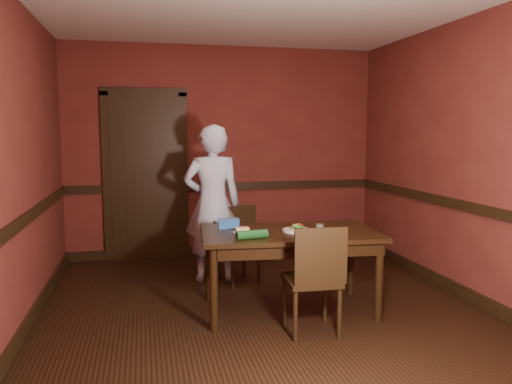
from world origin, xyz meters
name	(u,v)px	position (x,y,z in m)	size (l,w,h in m)	color
floor	(265,313)	(0.00, 0.00, 0.00)	(4.00, 4.50, 0.01)	black
ceiling	(265,0)	(0.00, 0.00, 2.70)	(4.00, 4.50, 0.01)	beige
wall_back	(224,152)	(0.00, 2.25, 1.35)	(4.00, 0.02, 2.70)	maroon
wall_front	(390,195)	(0.00, -2.25, 1.35)	(4.00, 0.02, 2.70)	maroon
wall_left	(15,166)	(-2.00, 0.00, 1.35)	(0.02, 4.50, 2.70)	maroon
wall_right	(468,160)	(2.00, 0.00, 1.35)	(0.02, 4.50, 2.70)	maroon
dado_back	(224,186)	(0.00, 2.23, 0.90)	(4.00, 0.03, 0.10)	black
dado_left	(21,223)	(-1.99, 0.00, 0.90)	(0.03, 4.50, 0.10)	black
dado_right	(465,206)	(1.99, 0.00, 0.90)	(0.03, 4.50, 0.10)	black
baseboard_back	(225,249)	(0.00, 2.23, 0.06)	(4.00, 0.03, 0.12)	black
baseboard_left	(27,325)	(-1.99, 0.00, 0.06)	(0.03, 4.50, 0.12)	black
baseboard_right	(460,291)	(1.99, 0.00, 0.06)	(0.03, 4.50, 0.12)	black
door	(146,173)	(-1.00, 2.22, 1.09)	(1.05, 0.07, 2.20)	black
dining_table	(289,271)	(0.23, 0.00, 0.37)	(1.56, 0.88, 0.73)	black
chair_far	(238,245)	(-0.06, 0.96, 0.40)	(0.38, 0.38, 0.81)	black
chair_near	(311,278)	(0.27, -0.49, 0.45)	(0.42, 0.42, 0.89)	black
person	(212,204)	(-0.31, 1.10, 0.84)	(0.62, 0.40, 1.69)	silver
sandwich_plate	(297,229)	(0.29, -0.01, 0.75)	(0.26, 0.26, 0.07)	white
sauce_jar	(320,228)	(0.46, -0.13, 0.77)	(0.07, 0.07, 0.08)	#4B7E3D
cheese_saucer	(242,231)	(-0.20, 0.02, 0.75)	(0.16, 0.16, 0.05)	white
food_tub	(229,223)	(-0.28, 0.27, 0.78)	(0.21, 0.15, 0.08)	#2B63B7
wrapped_veg	(252,234)	(-0.17, -0.24, 0.77)	(0.07, 0.07, 0.27)	#144719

